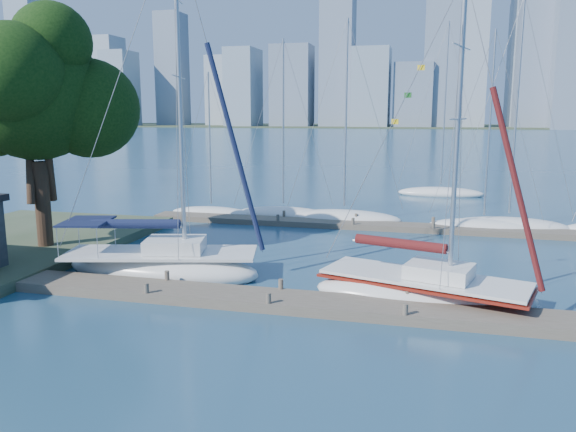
# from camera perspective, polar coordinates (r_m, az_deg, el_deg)

# --- Properties ---
(ground) EXTENTS (700.00, 700.00, 0.00)m
(ground) POSITION_cam_1_polar(r_m,az_deg,el_deg) (22.11, -1.34, -9.08)
(ground) COLOR navy
(ground) RESTS_ON ground
(near_dock) EXTENTS (26.00, 2.00, 0.40)m
(near_dock) POSITION_cam_1_polar(r_m,az_deg,el_deg) (22.05, -1.34, -8.59)
(near_dock) COLOR brown
(near_dock) RESTS_ON ground
(far_dock) EXTENTS (30.00, 1.80, 0.36)m
(far_dock) POSITION_cam_1_polar(r_m,az_deg,el_deg) (36.97, 8.31, -0.96)
(far_dock) COLOR brown
(far_dock) RESTS_ON ground
(far_shore) EXTENTS (800.00, 100.00, 1.50)m
(far_shore) POSITION_cam_1_polar(r_m,az_deg,el_deg) (340.22, 13.37, 8.81)
(far_shore) COLOR #38472D
(far_shore) RESTS_ON ground
(tree) EXTENTS (9.48, 8.65, 12.68)m
(tree) POSITION_cam_1_polar(r_m,az_deg,el_deg) (31.62, -24.37, 11.62)
(tree) COLOR #332316
(tree) RESTS_ON ground
(sailboat_navy) EXTENTS (9.82, 5.18, 16.00)m
(sailboat_navy) POSITION_cam_1_polar(r_m,az_deg,el_deg) (26.50, -12.76, -3.34)
(sailboat_navy) COLOR silver
(sailboat_navy) RESTS_ON ground
(sailboat_maroon) EXTENTS (9.07, 5.13, 12.81)m
(sailboat_maroon) POSITION_cam_1_polar(r_m,az_deg,el_deg) (23.01, 13.67, -6.08)
(sailboat_maroon) COLOR silver
(sailboat_maroon) RESTS_ON ground
(bg_boat_0) EXTENTS (6.45, 3.03, 10.58)m
(bg_boat_0) POSITION_cam_1_polar(r_m,az_deg,el_deg) (41.53, -7.77, 0.35)
(bg_boat_0) COLOR silver
(bg_boat_0) RESTS_ON ground
(bg_boat_1) EXTENTS (7.43, 3.96, 12.77)m
(bg_boat_1) POSITION_cam_1_polar(r_m,az_deg,el_deg) (40.28, -0.46, 0.21)
(bg_boat_1) COLOR silver
(bg_boat_1) RESTS_ON ground
(bg_boat_2) EXTENTS (8.10, 3.25, 13.87)m
(bg_boat_2) POSITION_cam_1_polar(r_m,az_deg,el_deg) (38.84, 5.72, -0.19)
(bg_boat_2) COLOR silver
(bg_boat_2) RESTS_ON ground
(bg_boat_3) EXTENTS (7.27, 3.78, 12.74)m
(bg_boat_3) POSITION_cam_1_polar(r_m,az_deg,el_deg) (37.99, 19.24, -1.01)
(bg_boat_3) COLOR silver
(bg_boat_3) RESTS_ON ground
(bg_boat_4) EXTENTS (7.57, 2.49, 14.74)m
(bg_boat_4) POSITION_cam_1_polar(r_m,az_deg,el_deg) (38.65, 21.47, -0.90)
(bg_boat_4) COLOR silver
(bg_boat_4) RESTS_ON ground
(bg_boat_7) EXTENTS (7.66, 2.49, 15.62)m
(bg_boat_7) POSITION_cam_1_polar(r_m,az_deg,el_deg) (53.07, 15.25, 2.33)
(bg_boat_7) COLOR silver
(bg_boat_7) RESTS_ON ground
(skyline) EXTENTS (502.57, 51.31, 119.14)m
(skyline) POSITION_cam_1_polar(r_m,az_deg,el_deg) (312.29, 18.33, 15.03)
(skyline) COLOR #8198A7
(skyline) RESTS_ON ground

